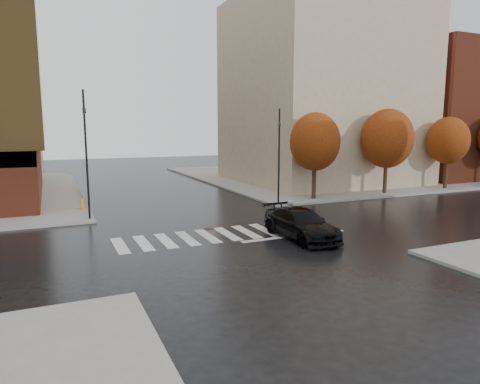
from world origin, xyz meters
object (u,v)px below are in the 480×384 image
at_px(sedan, 301,224).
at_px(cyclist, 292,223).
at_px(fire_hydrant, 82,204).
at_px(traffic_light_nw, 86,146).
at_px(traffic_light_ne, 279,151).

relative_size(sedan, cyclist, 2.80).
xyz_separation_m(cyclist, fire_hydrant, (-9.50, 11.00, -0.09)).
xyz_separation_m(sedan, cyclist, (-0.05, 0.80, -0.12)).
bearing_deg(sedan, traffic_light_nw, 136.27).
bearing_deg(cyclist, fire_hydrant, 56.68).
height_order(sedan, traffic_light_ne, traffic_light_ne).
distance_m(traffic_light_ne, fire_hydrant, 13.74).
relative_size(cyclist, traffic_light_ne, 0.27).
distance_m(sedan, fire_hydrant, 15.19).
distance_m(sedan, traffic_light_nw, 13.24).
bearing_deg(traffic_light_ne, sedan, 67.45).
xyz_separation_m(sedan, traffic_light_nw, (-9.36, 8.59, 3.73)).
bearing_deg(fire_hydrant, sedan, -50.99).
relative_size(traffic_light_nw, traffic_light_ne, 1.13).
relative_size(sedan, traffic_light_ne, 0.77).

